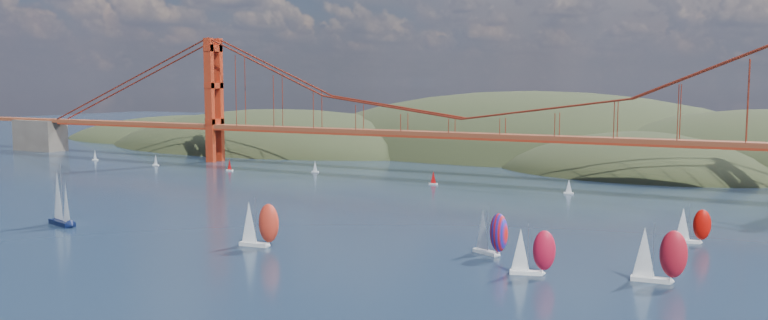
{
  "coord_description": "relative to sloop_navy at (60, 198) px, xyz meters",
  "views": [
    {
      "loc": [
        104.43,
        -80.21,
        35.32
      ],
      "look_at": [
        13.93,
        90.0,
        15.39
      ],
      "focal_mm": 35.0,
      "sensor_mm": 36.0,
      "label": 1
    }
  ],
  "objects": [
    {
      "name": "distant_boat_9",
      "position": [
        51.29,
        111.74,
        -4.3
      ],
      "size": [
        3.0,
        2.0,
        4.7
      ],
      "color": "silver",
      "rests_on": "ground"
    },
    {
      "name": "ground",
      "position": [
        52.97,
        -44.26,
        -6.7
      ],
      "size": [
        1200.0,
        1200.0,
        0.0
      ],
      "primitive_type": "plane",
      "color": "black",
      "rests_on": "ground"
    },
    {
      "name": "racer_2",
      "position": [
        139.27,
        13.13,
        -1.57
      ],
      "size": [
        9.56,
        4.17,
        10.86
      ],
      "rotation": [
        0.0,
        0.0,
        0.09
      ],
      "color": "silver",
      "rests_on": "ground"
    },
    {
      "name": "racer_0",
      "position": [
        58.65,
        3.37,
        -1.61
      ],
      "size": [
        9.53,
        4.33,
        10.79
      ],
      "rotation": [
        0.0,
        0.0,
        0.11
      ],
      "color": "silver",
      "rests_on": "ground"
    },
    {
      "name": "distant_boat_2",
      "position": [
        -37.97,
        110.38,
        -4.3
      ],
      "size": [
        3.0,
        2.0,
        4.7
      ],
      "color": "silver",
      "rests_on": "ground"
    },
    {
      "name": "distant_boat_0",
      "position": [
        -119.61,
        114.26,
        -4.3
      ],
      "size": [
        3.0,
        2.0,
        4.7
      ],
      "color": "silver",
      "rests_on": "ground"
    },
    {
      "name": "distant_boat_3",
      "position": [
        -4.54,
        122.01,
        -4.3
      ],
      "size": [
        3.0,
        2.0,
        4.7
      ],
      "color": "silver",
      "rests_on": "ground"
    },
    {
      "name": "distant_boat_1",
      "position": [
        -78.31,
        110.55,
        -4.3
      ],
      "size": [
        3.0,
        2.0,
        4.7
      ],
      "color": "silver",
      "rests_on": "ground"
    },
    {
      "name": "racer_rwb",
      "position": [
        105.65,
        19.43,
        -1.87
      ],
      "size": [
        9.12,
        6.45,
        10.22
      ],
      "rotation": [
        0.0,
        0.0,
        -0.43
      ],
      "color": "white",
      "rests_on": "ground"
    },
    {
      "name": "sloop_navy",
      "position": [
        0.0,
        0.0,
        0.0
      ],
      "size": [
        10.24,
        7.01,
        15.19
      ],
      "rotation": [
        0.0,
        0.0,
        -0.27
      ],
      "color": "black",
      "rests_on": "ground"
    },
    {
      "name": "racer_1",
      "position": [
        117.93,
        7.81,
        -2.2
      ],
      "size": [
        8.51,
        5.04,
        9.54
      ],
      "rotation": [
        0.0,
        0.0,
        0.28
      ],
      "color": "white",
      "rests_on": "ground"
    },
    {
      "name": "bridge",
      "position": [
        51.22,
        135.74,
        25.53
      ],
      "size": [
        552.0,
        12.0,
        55.0
      ],
      "color": "brown",
      "rests_on": "ground"
    },
    {
      "name": "distant_boat_8",
      "position": [
        98.62,
        111.72,
        -4.3
      ],
      "size": [
        3.0,
        2.0,
        4.7
      ],
      "color": "silver",
      "rests_on": "ground"
    },
    {
      "name": "racer_3",
      "position": [
        141.14,
        51.09,
        -2.6
      ],
      "size": [
        7.73,
        3.93,
        8.68
      ],
      "rotation": [
        0.0,
        0.0,
        0.18
      ],
      "color": "white",
      "rests_on": "ground"
    },
    {
      "name": "headlands",
      "position": [
        97.92,
        234.02,
        -19.16
      ],
      "size": [
        725.0,
        225.0,
        96.0
      ],
      "color": "black",
      "rests_on": "ground"
    }
  ]
}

